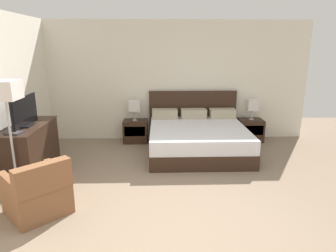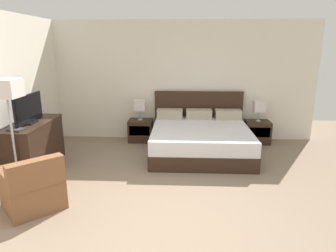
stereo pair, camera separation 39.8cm
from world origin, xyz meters
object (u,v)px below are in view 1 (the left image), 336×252
armchair_by_window (38,194)px  floor_lamp (5,97)px  table_lamp_left (135,106)px  nightstand_left (135,131)px  tv (25,112)px  book_red_cover (14,133)px  bed (197,138)px  dresser (31,148)px  nightstand_right (250,130)px  table_lamp_right (252,105)px

armchair_by_window → floor_lamp: bearing=131.8°
table_lamp_left → nightstand_left: bearing=-90.0°
tv → book_red_cover: bearing=-89.2°
bed → dresser: bed is taller
tv → floor_lamp: bearing=-85.1°
nightstand_right → tv: 4.67m
bed → floor_lamp: floor_lamp is taller
nightstand_left → dresser: 2.32m
book_red_cover → nightstand_right: bearing=26.6°
tv → floor_lamp: 0.75m
table_lamp_left → tv: bearing=-134.2°
bed → armchair_by_window: bearing=-135.8°
bed → tv: (-2.96, -0.99, 0.77)m
tv → floor_lamp: size_ratio=0.53×
bed → dresser: size_ratio=1.45×
book_red_cover → armchair_by_window: size_ratio=0.25×
table_lamp_left → floor_lamp: bearing=-124.0°
nightstand_left → table_lamp_right: (2.63, 0.00, 0.58)m
armchair_by_window → table_lamp_left: bearing=71.0°
nightstand_left → nightstand_right: same height
dresser → armchair_by_window: dresser is taller
nightstand_left → tv: (-1.65, -1.69, 0.83)m
table_lamp_left → floor_lamp: size_ratio=0.27×
table_lamp_left → tv: (-1.65, -1.69, 0.25)m
table_lamp_left → table_lamp_right: same height
armchair_by_window → floor_lamp: 1.42m
dresser → tv: size_ratio=1.56×
table_lamp_right → book_red_cover: (-4.27, -2.14, 0.03)m
nightstand_left → table_lamp_right: bearing=0.0°
table_lamp_right → book_red_cover: size_ratio=1.88×
dresser → tv: (0.00, -0.06, 0.65)m
table_lamp_right → armchair_by_window: bearing=-140.8°
bed → table_lamp_left: 1.58m
nightstand_right → table_lamp_right: bearing=90.0°
bed → tv: bearing=-161.5°
nightstand_left → armchair_by_window: armchair_by_window is taller
nightstand_left → tv: size_ratio=0.61×
nightstand_left → armchair_by_window: size_ratio=0.55×
nightstand_right → dresser: bearing=-159.1°
table_lamp_left → book_red_cover: bearing=-127.5°
book_red_cover → table_lamp_left: bearing=52.5°
dresser → floor_lamp: bearing=-85.4°
table_lamp_left → armchair_by_window: bearing=-109.0°
table_lamp_right → armchair_by_window: 4.75m
tv → book_red_cover: (0.01, -0.44, -0.22)m
bed → table_lamp_left: bearing=151.8°
nightstand_left → armchair_by_window: (-1.03, -2.98, 0.04)m
table_lamp_right → tv: bearing=-158.4°
table_lamp_right → floor_lamp: bearing=-150.8°
nightstand_left → nightstand_right: 2.63m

